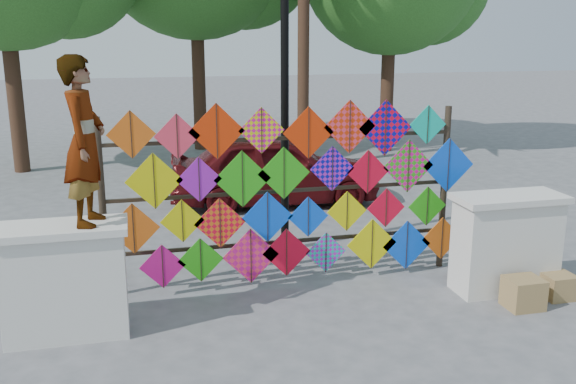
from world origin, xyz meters
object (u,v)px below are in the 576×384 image
object	(u,v)px
sedan	(275,169)
lamppost	(285,73)
vendor_woman	(84,141)
kite_rack	(293,193)

from	to	relation	value
sedan	lamppost	world-z (taller)	lamppost
vendor_woman	sedan	xyz separation A→B (m)	(3.13, 4.91, -1.49)
vendor_woman	sedan	bearing A→B (deg)	-20.25
kite_rack	vendor_woman	size ratio (longest dim) A/B	2.81
kite_rack	vendor_woman	bearing A→B (deg)	-159.58
vendor_woman	lamppost	size ratio (longest dim) A/B	0.40
kite_rack	lamppost	bearing A→B (deg)	81.47
kite_rack	lamppost	world-z (taller)	lamppost
kite_rack	lamppost	distance (m)	1.95
sedan	lamppost	xyz separation A→B (m)	(-0.45, -2.71, 2.00)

